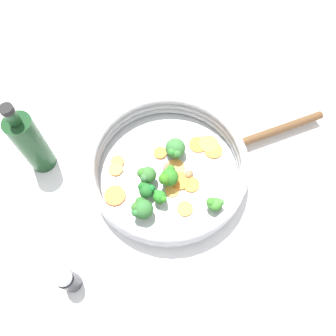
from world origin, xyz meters
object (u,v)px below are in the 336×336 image
(carrot_slice_10, at_px, (116,169))
(broccoli_floret_5, at_px, (169,177))
(carrot_slice_6, at_px, (118,162))
(salt_shaker, at_px, (68,280))
(mushroom_piece_0, at_px, (169,170))
(skillet, at_px, (168,172))
(broccoli_floret_0, at_px, (142,209))
(mushroom_piece_1, at_px, (189,174))
(carrot_slice_1, at_px, (191,184))
(broccoli_floret_3, at_px, (160,197))
(carrot_slice_8, at_px, (115,196))
(carrot_slice_2, at_px, (209,144))
(oil_bottle, at_px, (31,143))
(carrot_slice_11, at_px, (198,145))
(carrot_slice_5, at_px, (175,168))
(broccoli_floret_4, at_px, (146,175))
(carrot_slice_3, at_px, (172,190))
(carrot_slice_4, at_px, (184,209))
(broccoli_floret_2, at_px, (146,189))
(broccoli_floret_6, at_px, (215,204))
(carrot_slice_9, at_px, (213,151))
(broccoli_floret_1, at_px, (175,149))
(carrot_slice_0, at_px, (158,154))
(carrot_slice_7, at_px, (181,181))

(carrot_slice_10, distance_m, broccoli_floret_5, 0.13)
(carrot_slice_6, relative_size, salt_shaker, 0.36)
(mushroom_piece_0, bearing_deg, skillet, 39.56)
(broccoli_floret_0, distance_m, mushroom_piece_1, 0.14)
(carrot_slice_1, bearing_deg, mushroom_piece_1, -11.87)
(skillet, bearing_deg, broccoli_floret_3, 145.12)
(carrot_slice_8, height_order, mushroom_piece_0, mushroom_piece_0)
(skillet, relative_size, salt_shaker, 3.84)
(carrot_slice_2, bearing_deg, oil_bottle, 73.83)
(carrot_slice_11, relative_size, salt_shaker, 0.50)
(carrot_slice_5, height_order, broccoli_floret_4, broccoli_floret_4)
(carrot_slice_3, relative_size, carrot_slice_4, 0.91)
(carrot_slice_8, relative_size, broccoli_floret_3, 1.23)
(broccoli_floret_2, height_order, broccoli_floret_3, same)
(mushroom_piece_0, height_order, salt_shaker, salt_shaker)
(carrot_slice_8, distance_m, broccoli_floret_0, 0.08)
(carrot_slice_6, relative_size, broccoli_floret_2, 0.80)
(carrot_slice_10, relative_size, carrot_slice_11, 0.76)
(broccoli_floret_6, bearing_deg, carrot_slice_2, -21.16)
(carrot_slice_2, height_order, carrot_slice_9, same)
(mushroom_piece_0, bearing_deg, broccoli_floret_1, -40.87)
(carrot_slice_5, distance_m, broccoli_floret_4, 0.08)
(carrot_slice_1, xyz_separation_m, carrot_slice_8, (0.04, 0.17, 0.00))
(carrot_slice_1, relative_size, carrot_slice_9, 0.88)
(carrot_slice_0, xyz_separation_m, salt_shaker, (-0.21, 0.26, 0.02))
(carrot_slice_10, distance_m, mushroom_piece_0, 0.12)
(broccoli_floret_0, xyz_separation_m, broccoli_floret_2, (0.04, -0.02, -0.01))
(carrot_slice_1, distance_m, broccoli_floret_0, 0.13)
(carrot_slice_8, xyz_separation_m, broccoli_floret_6, (-0.11, -0.19, 0.02))
(carrot_slice_4, xyz_separation_m, oil_bottle, (0.24, 0.26, 0.07))
(skillet, relative_size, broccoli_floret_4, 6.81)
(carrot_slice_10, distance_m, salt_shaker, 0.26)
(carrot_slice_2, relative_size, broccoli_floret_3, 1.21)
(carrot_slice_2, bearing_deg, carrot_slice_5, 107.06)
(broccoli_floret_2, bearing_deg, carrot_slice_8, 73.27)
(carrot_slice_2, height_order, broccoli_floret_3, broccoli_floret_3)
(broccoli_floret_2, relative_size, mushroom_piece_0, 1.27)
(broccoli_floret_6, height_order, mushroom_piece_0, broccoli_floret_6)
(broccoli_floret_4, bearing_deg, mushroom_piece_0, -84.65)
(salt_shaker, bearing_deg, carrot_slice_10, -37.58)
(carrot_slice_9, bearing_deg, carrot_slice_10, 80.76)
(carrot_slice_8, height_order, oil_bottle, oil_bottle)
(broccoli_floret_4, height_order, salt_shaker, salt_shaker)
(carrot_slice_3, bearing_deg, broccoli_floret_6, -135.72)
(carrot_slice_1, bearing_deg, broccoli_floret_2, 80.43)
(carrot_slice_0, xyz_separation_m, broccoli_floret_0, (-0.12, 0.08, 0.03))
(carrot_slice_5, relative_size, broccoli_floret_3, 1.19)
(skillet, height_order, carrot_slice_0, carrot_slice_0)
(carrot_slice_7, relative_size, oil_bottle, 0.20)
(carrot_slice_7, relative_size, broccoli_floret_2, 1.10)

